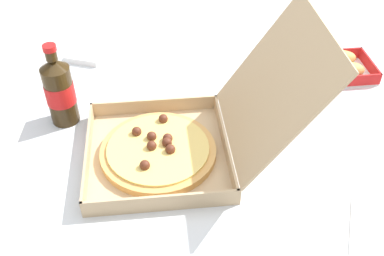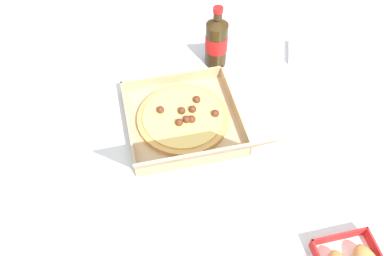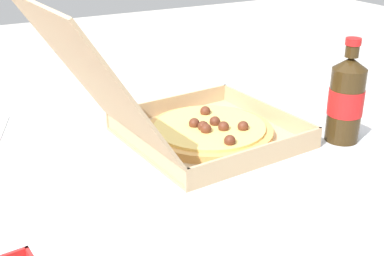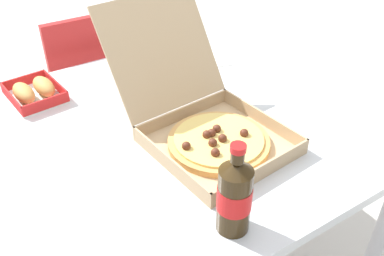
{
  "view_description": "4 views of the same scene",
  "coord_description": "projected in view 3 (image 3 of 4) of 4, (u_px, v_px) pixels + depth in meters",
  "views": [
    {
      "loc": [
        0.85,
        -0.1,
        1.46
      ],
      "look_at": [
        0.04,
        -0.08,
        0.76
      ],
      "focal_mm": 41.94,
      "sensor_mm": 36.0,
      "label": 1
    },
    {
      "loc": [
        0.16,
        0.68,
        1.74
      ],
      "look_at": [
        0.05,
        -0.12,
        0.72
      ],
      "focal_mm": 40.81,
      "sensor_mm": 36.0,
      "label": 2
    },
    {
      "loc": [
        -0.79,
        0.35,
        1.17
      ],
      "look_at": [
        0.08,
        -0.12,
        0.73
      ],
      "focal_mm": 47.43,
      "sensor_mm": 36.0,
      "label": 3
    },
    {
      "loc": [
        -0.49,
        -0.9,
        1.42
      ],
      "look_at": [
        0.05,
        -0.07,
        0.72
      ],
      "focal_mm": 40.09,
      "sensor_mm": 36.0,
      "label": 4
    }
  ],
  "objects": [
    {
      "name": "dining_table",
      "position": [
        158.0,
        199.0,
        1.01
      ],
      "size": [
        1.22,
        1.03,
        0.7
      ],
      "color": "silver",
      "rests_on": "ground_plane"
    },
    {
      "name": "pizza_box_open",
      "position": [
        190.0,
        123.0,
        1.06
      ],
      "size": [
        0.38,
        0.55,
        0.33
      ],
      "color": "tan",
      "rests_on": "dining_table"
    },
    {
      "name": "cola_bottle",
      "position": [
        346.0,
        99.0,
        1.06
      ],
      "size": [
        0.07,
        0.07,
        0.22
      ],
      "color": "#33230F",
      "rests_on": "dining_table"
    }
  ]
}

